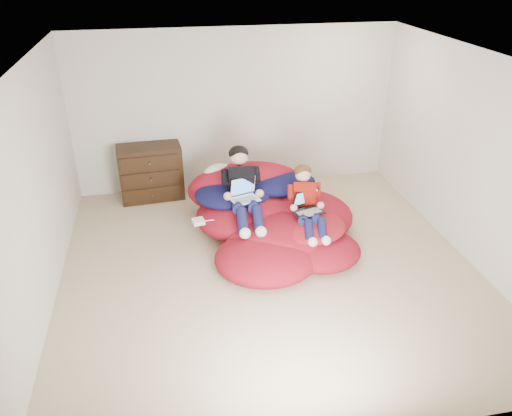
{
  "coord_description": "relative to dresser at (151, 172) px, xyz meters",
  "views": [
    {
      "loc": [
        -1.14,
        -4.98,
        3.54
      ],
      "look_at": [
        -0.11,
        0.28,
        0.7
      ],
      "focal_mm": 35.0,
      "sensor_mm": 36.0,
      "label": 1
    }
  ],
  "objects": [
    {
      "name": "laptop_white",
      "position": [
        1.21,
        -1.44,
        0.22
      ],
      "size": [
        0.41,
        0.39,
        0.26
      ],
      "color": "silver",
      "rests_on": "older_boy"
    },
    {
      "name": "beanbag_pile",
      "position": [
        1.59,
        -1.47,
        -0.17
      ],
      "size": [
        2.23,
        2.44,
        0.85
      ],
      "color": "maroon",
      "rests_on": "ground"
    },
    {
      "name": "older_boy",
      "position": [
        1.21,
        -1.34,
        0.29
      ],
      "size": [
        0.39,
        1.24,
        0.81
      ],
      "color": "black",
      "rests_on": "beanbag_pile"
    },
    {
      "name": "power_adapter",
      "position": [
        0.58,
        -1.67,
        -0.01
      ],
      "size": [
        0.17,
        0.17,
        0.05
      ],
      "primitive_type": "cube",
      "rotation": [
        0.0,
        0.0,
        0.17
      ],
      "color": "silver",
      "rests_on": "beanbag_pile"
    },
    {
      "name": "laptop_black",
      "position": [
        1.98,
        -1.79,
        0.14
      ],
      "size": [
        0.42,
        0.44,
        0.26
      ],
      "color": "black",
      "rests_on": "younger_boy"
    },
    {
      "name": "cream_pillow",
      "position": [
        0.99,
        -0.7,
        0.19
      ],
      "size": [
        0.49,
        0.31,
        0.31
      ],
      "primitive_type": "ellipsoid",
      "color": "#EFE8CF",
      "rests_on": "beanbag_pile"
    },
    {
      "name": "younger_boy",
      "position": [
        1.98,
        -1.75,
        0.2
      ],
      "size": [
        0.37,
        1.01,
        0.71
      ],
      "color": "#AF180F",
      "rests_on": "beanbag_pile"
    },
    {
      "name": "dresser",
      "position": [
        0.0,
        0.0,
        0.0
      ],
      "size": [
        0.98,
        0.57,
        0.85
      ],
      "color": "black",
      "rests_on": "ground"
    },
    {
      "name": "room_shell",
      "position": [
        1.38,
        -2.25,
        -0.21
      ],
      "size": [
        5.1,
        5.1,
        2.77
      ],
      "color": "tan",
      "rests_on": "ground"
    }
  ]
}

